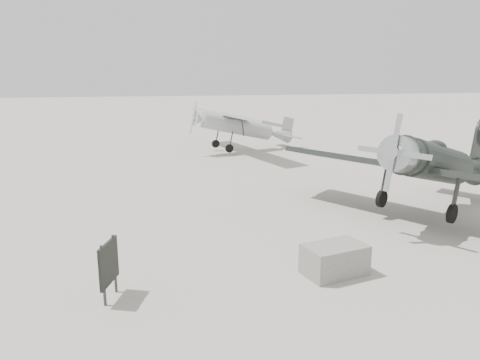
# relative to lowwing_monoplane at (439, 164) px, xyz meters

# --- Properties ---
(ground) EXTENTS (160.00, 160.00, 0.00)m
(ground) POSITION_rel_lowwing_monoplane_xyz_m (-5.30, -2.15, -1.90)
(ground) COLOR #A9A196
(ground) RESTS_ON ground
(lowwing_monoplane) EXTENTS (9.07, 10.20, 3.60)m
(lowwing_monoplane) POSITION_rel_lowwing_monoplane_xyz_m (0.00, 0.00, 0.00)
(lowwing_monoplane) COLOR black
(lowwing_monoplane) RESTS_ON ground
(highwing_monoplane) EXTENTS (7.36, 10.23, 2.91)m
(highwing_monoplane) POSITION_rel_lowwing_monoplane_xyz_m (-4.63, 14.54, -0.08)
(highwing_monoplane) COLOR gray
(highwing_monoplane) RESTS_ON ground
(equipment_block) EXTENTS (1.80, 1.38, 0.80)m
(equipment_block) POSITION_rel_lowwing_monoplane_xyz_m (-5.52, -4.15, -1.50)
(equipment_block) COLOR slate
(equipment_block) RESTS_ON ground
(sign_board) EXTENTS (0.36, 0.98, 1.45)m
(sign_board) POSITION_rel_lowwing_monoplane_xyz_m (-11.19, -4.52, -1.03)
(sign_board) COLOR #333333
(sign_board) RESTS_ON ground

